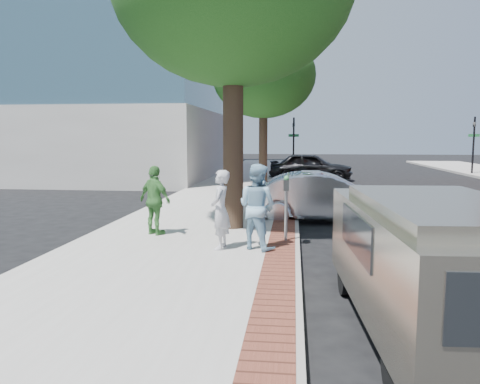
# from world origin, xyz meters

# --- Properties ---
(ground) EXTENTS (120.00, 120.00, 0.00)m
(ground) POSITION_xyz_m (0.00, 0.00, 0.00)
(ground) COLOR black
(ground) RESTS_ON ground
(sidewalk) EXTENTS (5.00, 60.00, 0.15)m
(sidewalk) POSITION_xyz_m (-1.50, 8.00, 0.07)
(sidewalk) COLOR #9E9991
(sidewalk) RESTS_ON ground
(brick_strip) EXTENTS (0.60, 60.00, 0.01)m
(brick_strip) POSITION_xyz_m (0.70, 8.00, 0.15)
(brick_strip) COLOR brown
(brick_strip) RESTS_ON sidewalk
(curb) EXTENTS (0.10, 60.00, 0.15)m
(curb) POSITION_xyz_m (1.05, 8.00, 0.07)
(curb) COLOR gray
(curb) RESTS_ON ground
(office_base) EXTENTS (18.20, 22.20, 4.00)m
(office_base) POSITION_xyz_m (-13.00, 22.00, 2.00)
(office_base) COLOR gray
(office_base) RESTS_ON ground
(signal_near) EXTENTS (0.70, 0.15, 3.80)m
(signal_near) POSITION_xyz_m (0.90, 22.00, 2.25)
(signal_near) COLOR black
(signal_near) RESTS_ON ground
(signal_far) EXTENTS (0.70, 0.15, 3.80)m
(signal_far) POSITION_xyz_m (12.50, 22.00, 2.25)
(signal_far) COLOR black
(signal_far) RESTS_ON ground
(tree_far) EXTENTS (4.80, 4.80, 7.14)m
(tree_far) POSITION_xyz_m (-0.50, 12.00, 5.30)
(tree_far) COLOR black
(tree_far) RESTS_ON sidewalk
(parking_meter) EXTENTS (0.12, 0.32, 1.47)m
(parking_meter) POSITION_xyz_m (0.79, 0.47, 1.21)
(parking_meter) COLOR gray
(parking_meter) RESTS_ON sidewalk
(person_gray) EXTENTS (0.44, 0.63, 1.66)m
(person_gray) POSITION_xyz_m (-0.56, -0.46, 0.98)
(person_gray) COLOR #B2B1B7
(person_gray) RESTS_ON sidewalk
(person_officer) EXTENTS (1.09, 1.03, 1.79)m
(person_officer) POSITION_xyz_m (0.20, -0.37, 1.04)
(person_officer) COLOR #88B7D3
(person_officer) RESTS_ON sidewalk
(person_green) EXTENTS (1.04, 0.85, 1.66)m
(person_green) POSITION_xyz_m (-2.34, 0.78, 0.98)
(person_green) COLOR #41803A
(person_green) RESTS_ON sidewalk
(sedan_silver) EXTENTS (4.48, 1.66, 1.46)m
(sedan_silver) POSITION_xyz_m (1.85, 3.83, 0.73)
(sedan_silver) COLOR silver
(sedan_silver) RESTS_ON ground
(bg_car) EXTENTS (4.85, 2.29, 1.60)m
(bg_car) POSITION_xyz_m (1.91, 17.16, 0.80)
(bg_car) COLOR black
(bg_car) RESTS_ON ground
(van) EXTENTS (2.08, 4.86, 1.76)m
(van) POSITION_xyz_m (2.67, -3.95, 0.96)
(van) COLOR gray
(van) RESTS_ON ground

